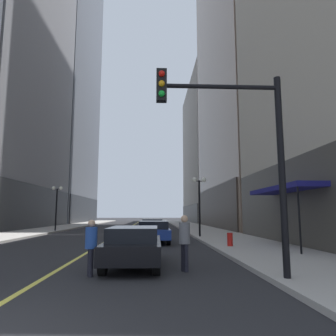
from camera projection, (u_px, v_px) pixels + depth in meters
ground_plane at (128, 228)px, 38.53m from camera, size 200.00×200.00×0.00m
sidewalk_left at (60, 228)px, 38.15m from camera, size 4.50×78.00×0.15m
sidewalk_right at (195, 227)px, 38.93m from camera, size 4.50×78.00×0.15m
lane_centre_stripe at (128, 228)px, 38.53m from camera, size 0.16×70.00×0.01m
building_left_far at (62, 39)px, 68.07m from camera, size 12.95×26.00×78.62m
building_right_far at (220, 153)px, 66.13m from camera, size 13.36×26.00×28.92m
storefront_awning_right at (284, 189)px, 16.10m from camera, size 1.60×6.31×3.12m
car_black at (134, 245)px, 10.72m from camera, size 1.86×4.76×1.32m
car_blue at (154, 231)px, 19.30m from camera, size 1.93×4.71×1.32m
car_navy at (153, 226)px, 26.37m from camera, size 1.98×4.40×1.32m
pedestrian_in_blue_hoodie at (91, 243)px, 9.04m from camera, size 0.44×0.44×1.59m
pedestrian_in_grey_suit at (185, 238)px, 9.83m from camera, size 0.46×0.46×1.72m
traffic_light_near_right at (242, 139)px, 8.42m from camera, size 3.43×0.35×5.65m
street_lamp_left_far at (57, 198)px, 30.79m from camera, size 1.06×0.36×4.43m
street_lamp_right_mid at (199, 193)px, 23.15m from camera, size 1.06×0.36×4.43m
fire_hydrant_right at (230, 241)px, 15.90m from camera, size 0.28×0.28×0.80m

